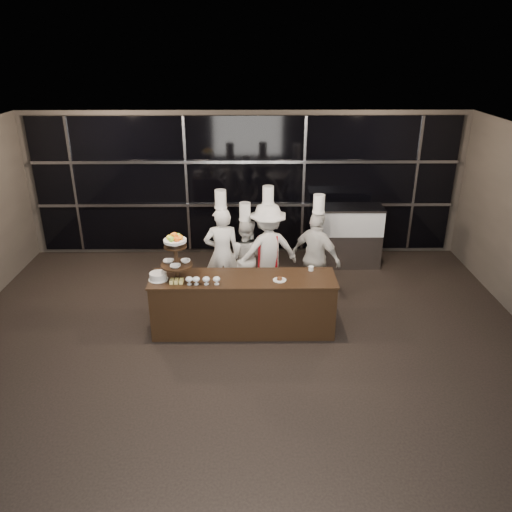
{
  "coord_description": "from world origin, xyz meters",
  "views": [
    {
      "loc": [
        0.12,
        -5.06,
        4.24
      ],
      "look_at": [
        0.19,
        2.09,
        1.15
      ],
      "focal_mm": 35.0,
      "sensor_mm": 36.0,
      "label": 1
    }
  ],
  "objects_px": {
    "buffet_counter": "(243,304)",
    "chef_d": "(316,257)",
    "display_stand": "(176,253)",
    "display_case": "(347,233)",
    "chef_a": "(222,253)",
    "chef_c": "(268,250)",
    "chef_b": "(245,257)",
    "layer_cake": "(158,276)"
  },
  "relations": [
    {
      "from": "chef_c",
      "to": "display_stand",
      "type": "bearing_deg",
      "value": -139.71
    },
    {
      "from": "buffet_counter",
      "to": "layer_cake",
      "type": "height_order",
      "value": "layer_cake"
    },
    {
      "from": "buffet_counter",
      "to": "chef_a",
      "type": "xyz_separation_m",
      "value": [
        -0.38,
        1.08,
        0.41
      ]
    },
    {
      "from": "buffet_counter",
      "to": "chef_c",
      "type": "distance_m",
      "value": 1.33
    },
    {
      "from": "layer_cake",
      "to": "chef_d",
      "type": "bearing_deg",
      "value": 22.09
    },
    {
      "from": "display_stand",
      "to": "chef_d",
      "type": "relative_size",
      "value": 0.38
    },
    {
      "from": "chef_c",
      "to": "chef_b",
      "type": "bearing_deg",
      "value": 172.57
    },
    {
      "from": "chef_c",
      "to": "buffet_counter",
      "type": "bearing_deg",
      "value": -109.0
    },
    {
      "from": "buffet_counter",
      "to": "layer_cake",
      "type": "bearing_deg",
      "value": -177.77
    },
    {
      "from": "layer_cake",
      "to": "chef_c",
      "type": "relative_size",
      "value": 0.15
    },
    {
      "from": "display_stand",
      "to": "chef_b",
      "type": "relative_size",
      "value": 0.43
    },
    {
      "from": "chef_d",
      "to": "layer_cake",
      "type": "bearing_deg",
      "value": -157.91
    },
    {
      "from": "buffet_counter",
      "to": "chef_d",
      "type": "height_order",
      "value": "chef_d"
    },
    {
      "from": "layer_cake",
      "to": "chef_d",
      "type": "xyz_separation_m",
      "value": [
        2.52,
        1.02,
        -0.14
      ]
    },
    {
      "from": "chef_c",
      "to": "chef_d",
      "type": "relative_size",
      "value": 1.04
    },
    {
      "from": "buffet_counter",
      "to": "chef_b",
      "type": "distance_m",
      "value": 1.28
    },
    {
      "from": "chef_a",
      "to": "chef_d",
      "type": "distance_m",
      "value": 1.62
    },
    {
      "from": "display_stand",
      "to": "display_case",
      "type": "relative_size",
      "value": 0.55
    },
    {
      "from": "buffet_counter",
      "to": "display_stand",
      "type": "bearing_deg",
      "value": -179.99
    },
    {
      "from": "display_stand",
      "to": "chef_b",
      "type": "distance_m",
      "value": 1.72
    },
    {
      "from": "chef_a",
      "to": "chef_c",
      "type": "relative_size",
      "value": 0.98
    },
    {
      "from": "buffet_counter",
      "to": "layer_cake",
      "type": "xyz_separation_m",
      "value": [
        -1.28,
        -0.05,
        0.51
      ]
    },
    {
      "from": "buffet_counter",
      "to": "display_case",
      "type": "xyz_separation_m",
      "value": [
        2.06,
        2.51,
        0.22
      ]
    },
    {
      "from": "buffet_counter",
      "to": "chef_c",
      "type": "relative_size",
      "value": 1.4
    },
    {
      "from": "display_stand",
      "to": "layer_cake",
      "type": "relative_size",
      "value": 2.48
    },
    {
      "from": "display_case",
      "to": "chef_a",
      "type": "relative_size",
      "value": 0.68
    },
    {
      "from": "display_stand",
      "to": "chef_b",
      "type": "height_order",
      "value": "chef_b"
    },
    {
      "from": "buffet_counter",
      "to": "chef_d",
      "type": "relative_size",
      "value": 1.46
    },
    {
      "from": "chef_a",
      "to": "buffet_counter",
      "type": "bearing_deg",
      "value": -70.81
    },
    {
      "from": "chef_a",
      "to": "chef_d",
      "type": "bearing_deg",
      "value": -3.96
    },
    {
      "from": "display_stand",
      "to": "chef_a",
      "type": "distance_m",
      "value": 1.33
    },
    {
      "from": "layer_cake",
      "to": "display_case",
      "type": "bearing_deg",
      "value": 37.52
    },
    {
      "from": "chef_d",
      "to": "buffet_counter",
      "type": "bearing_deg",
      "value": -141.83
    },
    {
      "from": "chef_c",
      "to": "chef_d",
      "type": "height_order",
      "value": "chef_c"
    },
    {
      "from": "chef_b",
      "to": "chef_d",
      "type": "bearing_deg",
      "value": -12.76
    },
    {
      "from": "chef_b",
      "to": "chef_d",
      "type": "distance_m",
      "value": 1.25
    },
    {
      "from": "chef_a",
      "to": "chef_d",
      "type": "xyz_separation_m",
      "value": [
        1.62,
        -0.11,
        -0.04
      ]
    },
    {
      "from": "chef_a",
      "to": "display_stand",
      "type": "bearing_deg",
      "value": -119.85
    },
    {
      "from": "layer_cake",
      "to": "chef_b",
      "type": "height_order",
      "value": "chef_b"
    },
    {
      "from": "buffet_counter",
      "to": "chef_a",
      "type": "distance_m",
      "value": 1.22
    },
    {
      "from": "chef_b",
      "to": "chef_c",
      "type": "xyz_separation_m",
      "value": [
        0.39,
        -0.05,
        0.14
      ]
    },
    {
      "from": "display_stand",
      "to": "layer_cake",
      "type": "distance_m",
      "value": 0.46
    }
  ]
}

